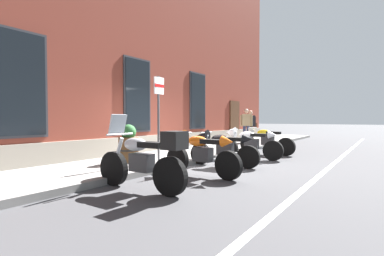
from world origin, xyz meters
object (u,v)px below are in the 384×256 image
(motorcycle_silver_touring, at_px, (144,159))
(motorcycle_black_sport, at_px, (221,146))
(motorcycle_white_sport, at_px, (248,142))
(pedestrian_tan_coat, at_px, (246,124))
(pedestrian_dark_jacket, at_px, (251,125))
(barrel_planter, at_px, (129,145))
(parking_sign, at_px, (159,107))
(motorcycle_yellow_naked, at_px, (266,141))
(motorcycle_orange_sport, at_px, (198,151))

(motorcycle_silver_touring, xyz_separation_m, motorcycle_black_sport, (3.11, 0.18, -0.03))
(motorcycle_white_sport, xyz_separation_m, pedestrian_tan_coat, (4.15, 1.89, 0.50))
(pedestrian_dark_jacket, xyz_separation_m, barrel_planter, (-8.15, -0.04, -0.43))
(motorcycle_white_sport, distance_m, barrel_planter, 3.83)
(parking_sign, bearing_deg, motorcycle_yellow_naked, -16.46)
(motorcycle_orange_sport, distance_m, barrel_planter, 2.10)
(motorcycle_orange_sport, relative_size, motorcycle_yellow_naked, 0.97)
(motorcycle_white_sport, distance_m, parking_sign, 3.30)
(motorcycle_orange_sport, height_order, pedestrian_dark_jacket, pedestrian_dark_jacket)
(motorcycle_white_sport, height_order, pedestrian_tan_coat, pedestrian_tan_coat)
(motorcycle_white_sport, bearing_deg, motorcycle_black_sport, 178.97)
(motorcycle_black_sport, distance_m, parking_sign, 1.99)
(motorcycle_silver_touring, xyz_separation_m, pedestrian_dark_jacket, (9.67, 2.11, 0.44))
(barrel_planter, bearing_deg, motorcycle_black_sport, -50.14)
(motorcycle_orange_sport, relative_size, pedestrian_tan_coat, 1.26)
(motorcycle_orange_sport, height_order, barrel_planter, barrel_planter)
(pedestrian_tan_coat, relative_size, pedestrian_dark_jacket, 1.04)
(motorcycle_white_sport, bearing_deg, pedestrian_tan_coat, 24.50)
(motorcycle_yellow_naked, distance_m, pedestrian_dark_jacket, 3.92)
(motorcycle_orange_sport, xyz_separation_m, parking_sign, (0.24, 1.41, 1.05))
(motorcycle_black_sport, bearing_deg, motorcycle_silver_touring, -176.70)
(motorcycle_orange_sport, distance_m, parking_sign, 1.78)
(motorcycle_yellow_naked, distance_m, pedestrian_tan_coat, 3.32)
(pedestrian_dark_jacket, bearing_deg, parking_sign, -174.72)
(motorcycle_silver_touring, bearing_deg, parking_sign, 35.54)
(motorcycle_silver_touring, distance_m, motorcycle_white_sport, 4.83)
(motorcycle_black_sport, relative_size, pedestrian_dark_jacket, 1.27)
(motorcycle_yellow_naked, xyz_separation_m, pedestrian_tan_coat, (2.63, 1.94, 0.58))
(pedestrian_tan_coat, xyz_separation_m, pedestrian_dark_jacket, (0.69, 0.07, -0.05))
(parking_sign, bearing_deg, motorcycle_black_sport, -46.76)
(pedestrian_dark_jacket, bearing_deg, motorcycle_white_sport, -157.93)
(motorcycle_yellow_naked, height_order, pedestrian_tan_coat, pedestrian_tan_coat)
(motorcycle_silver_touring, distance_m, motorcycle_black_sport, 3.11)
(pedestrian_tan_coat, bearing_deg, motorcycle_yellow_naked, -143.62)
(motorcycle_orange_sport, distance_m, pedestrian_dark_jacket, 8.25)
(motorcycle_orange_sport, height_order, motorcycle_black_sport, motorcycle_orange_sport)
(pedestrian_dark_jacket, distance_m, barrel_planter, 8.16)
(motorcycle_silver_touring, xyz_separation_m, parking_sign, (1.96, 1.40, 1.04))
(motorcycle_silver_touring, relative_size, motorcycle_orange_sport, 0.98)
(pedestrian_tan_coat, height_order, parking_sign, parking_sign)
(pedestrian_dark_jacket, distance_m, parking_sign, 7.77)
(motorcycle_black_sport, xyz_separation_m, parking_sign, (-1.15, 1.22, 1.07))
(motorcycle_silver_touring, bearing_deg, motorcycle_white_sport, 1.76)
(motorcycle_yellow_naked, relative_size, parking_sign, 0.94)
(motorcycle_yellow_naked, bearing_deg, parking_sign, 163.54)
(motorcycle_silver_touring, xyz_separation_m, motorcycle_white_sport, (4.83, 0.15, -0.01))
(pedestrian_dark_jacket, bearing_deg, barrel_planter, -179.75)
(pedestrian_dark_jacket, bearing_deg, pedestrian_tan_coat, -174.12)
(motorcycle_white_sport, relative_size, pedestrian_tan_coat, 1.28)
(motorcycle_white_sport, xyz_separation_m, parking_sign, (-2.87, 1.25, 1.06))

